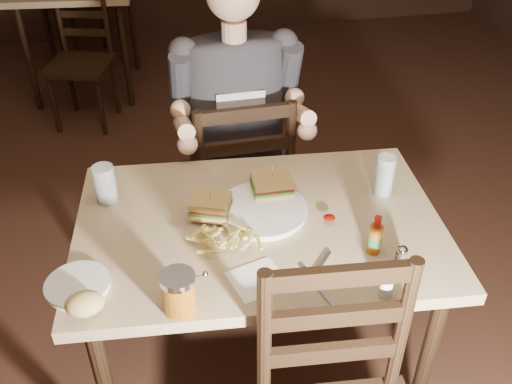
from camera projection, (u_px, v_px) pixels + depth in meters
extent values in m
plane|color=black|center=(241.00, 314.00, 2.47)|extent=(7.00, 7.00, 0.00)
cube|color=tan|center=(259.00, 227.00, 1.77)|extent=(1.19, 0.84, 0.04)
cylinder|color=black|center=(123.00, 265.00, 2.19)|extent=(0.05, 0.05, 0.73)
cylinder|color=black|center=(424.00, 370.00, 1.80)|extent=(0.05, 0.05, 0.73)
cylinder|color=black|center=(370.00, 245.00, 2.29)|extent=(0.05, 0.05, 0.73)
cylinder|color=black|center=(29.00, 60.00, 3.82)|extent=(0.04, 0.04, 0.73)
cylinder|color=black|center=(48.00, 27.00, 4.33)|extent=(0.04, 0.04, 0.73)
cylinder|color=black|center=(126.00, 56.00, 3.87)|extent=(0.04, 0.04, 0.73)
cylinder|color=black|center=(133.00, 24.00, 4.39)|extent=(0.04, 0.04, 0.73)
cylinder|color=white|center=(262.00, 211.00, 1.79)|extent=(0.30, 0.30, 0.02)
ellipsoid|color=maroon|center=(329.00, 218.00, 1.75)|extent=(0.04, 0.04, 0.01)
cylinder|color=silver|center=(105.00, 184.00, 1.82)|extent=(0.08, 0.08, 0.13)
cylinder|color=silver|center=(385.00, 175.00, 1.85)|extent=(0.07, 0.07, 0.14)
cube|color=white|center=(258.00, 280.00, 1.56)|extent=(0.17, 0.17, 0.00)
cube|color=silver|center=(324.00, 293.00, 1.51)|extent=(0.07, 0.22, 0.01)
cube|color=silver|center=(319.00, 268.00, 1.59)|extent=(0.11, 0.13, 0.00)
cylinder|color=white|center=(78.00, 286.00, 1.53)|extent=(0.18, 0.18, 0.01)
ellipsoid|color=tan|center=(85.00, 304.00, 1.43)|extent=(0.10, 0.09, 0.06)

